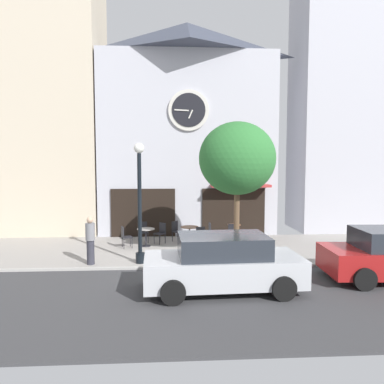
% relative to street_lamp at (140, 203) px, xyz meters
% --- Properties ---
extents(ground_plane, '(27.76, 11.05, 0.13)m').
position_rel_street_lamp_xyz_m(ground_plane, '(1.67, -0.84, -2.17)').
color(ground_plane, gray).
extents(clock_building, '(8.72, 4.10, 10.55)m').
position_rel_street_lamp_xyz_m(clock_building, '(1.95, 6.04, 3.28)').
color(clock_building, '#B2B2BC').
rests_on(clock_building, ground_plane).
extents(neighbor_building_left, '(5.98, 4.10, 15.40)m').
position_rel_street_lamp_xyz_m(neighbor_building_left, '(-5.48, 6.73, 5.56)').
color(neighbor_building_left, beige).
rests_on(neighbor_building_left, ground_plane).
extents(neighbor_building_right, '(5.63, 3.03, 14.17)m').
position_rel_street_lamp_xyz_m(neighbor_building_right, '(10.48, 6.19, 4.94)').
color(neighbor_building_right, '#B2B2BC').
rests_on(neighbor_building_right, ground_plane).
extents(street_lamp, '(0.36, 0.36, 4.22)m').
position_rel_street_lamp_xyz_m(street_lamp, '(0.00, 0.00, 0.00)').
color(street_lamp, black).
rests_on(street_lamp, ground_plane).
extents(street_tree, '(2.75, 2.48, 4.99)m').
position_rel_street_lamp_xyz_m(street_tree, '(3.47, 0.22, 1.53)').
color(street_tree, brown).
rests_on(street_tree, ground_plane).
extents(cafe_table_leftmost, '(0.74, 0.74, 0.75)m').
position_rel_street_lamp_xyz_m(cafe_table_leftmost, '(0.02, 2.58, -1.60)').
color(cafe_table_leftmost, black).
rests_on(cafe_table_leftmost, ground_plane).
extents(cafe_table_center_right, '(0.77, 0.77, 0.77)m').
position_rel_street_lamp_xyz_m(cafe_table_center_right, '(1.90, 2.85, -1.57)').
color(cafe_table_center_right, black).
rests_on(cafe_table_center_right, ground_plane).
extents(cafe_table_center, '(0.61, 0.61, 0.73)m').
position_rel_street_lamp_xyz_m(cafe_table_center, '(3.97, 3.56, -1.66)').
color(cafe_table_center, black).
rests_on(cafe_table_center, ground_plane).
extents(cafe_chair_facing_wall, '(0.51, 0.51, 0.90)m').
position_rel_street_lamp_xyz_m(cafe_chair_facing_wall, '(3.78, 2.78, -1.61)').
color(cafe_chair_facing_wall, black).
rests_on(cafe_chair_facing_wall, ground_plane).
extents(cafe_chair_facing_street, '(0.57, 0.57, 0.90)m').
position_rel_street_lamp_xyz_m(cafe_chair_facing_street, '(1.33, 3.49, -1.61)').
color(cafe_chair_facing_street, black).
rests_on(cafe_chair_facing_street, ground_plane).
extents(cafe_chair_near_tree, '(0.49, 0.49, 0.90)m').
position_rel_street_lamp_xyz_m(cafe_chair_near_tree, '(-0.15, 3.40, -1.61)').
color(cafe_chair_near_tree, black).
rests_on(cafe_chair_near_tree, ground_plane).
extents(cafe_chair_under_awning, '(0.43, 0.43, 0.90)m').
position_rel_street_lamp_xyz_m(cafe_chair_under_awning, '(2.70, 3.01, -1.61)').
color(cafe_chair_under_awning, black).
rests_on(cafe_chair_under_awning, ground_plane).
extents(cafe_chair_near_lamp, '(0.57, 0.57, 0.90)m').
position_rel_street_lamp_xyz_m(cafe_chair_near_lamp, '(0.65, 3.09, -1.61)').
color(cafe_chair_near_lamp, black).
rests_on(cafe_chair_near_lamp, ground_plane).
extents(cafe_chair_outer, '(0.48, 0.48, 0.90)m').
position_rel_street_lamp_xyz_m(cafe_chair_outer, '(2.28, 2.13, -1.61)').
color(cafe_chair_outer, black).
rests_on(cafe_chair_outer, ground_plane).
extents(cafe_chair_right_end, '(0.51, 0.51, 0.90)m').
position_rel_street_lamp_xyz_m(cafe_chair_right_end, '(-0.82, 2.32, -1.61)').
color(cafe_chair_right_end, black).
rests_on(cafe_chair_right_end, ground_plane).
extents(pedestrian_grey, '(0.34, 0.34, 1.67)m').
position_rel_street_lamp_xyz_m(pedestrian_grey, '(-1.71, -0.06, -1.28)').
color(pedestrian_grey, '#2D2D38').
rests_on(pedestrian_grey, ground_plane).
extents(parked_car_silver, '(4.37, 2.16, 1.55)m').
position_rel_street_lamp_xyz_m(parked_car_silver, '(2.51, -2.91, -1.38)').
color(parked_car_silver, '#B7BABF').
rests_on(parked_car_silver, ground_plane).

